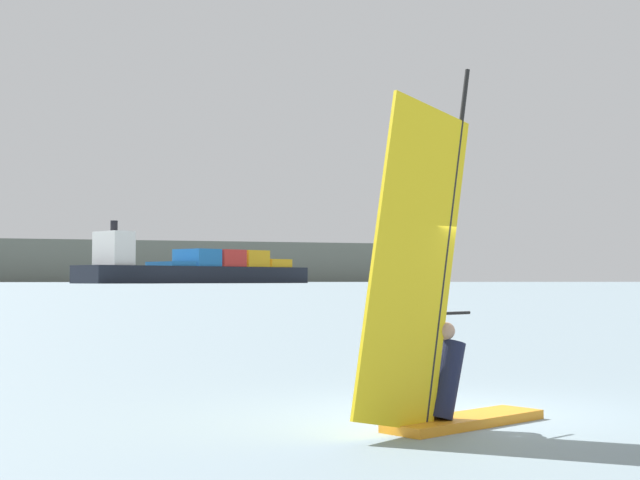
% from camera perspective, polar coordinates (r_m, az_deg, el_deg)
% --- Properties ---
extents(ground_plane, '(4000.00, 4000.00, 0.00)m').
position_cam_1_polar(ground_plane, '(13.14, 8.69, -10.45)').
color(ground_plane, gray).
extents(windsurfer, '(3.07, 1.60, 4.55)m').
position_cam_1_polar(windsurfer, '(11.54, 7.26, -5.91)').
color(windsurfer, orange).
rests_on(windsurfer, ground_plane).
extents(cargo_ship, '(151.92, 97.58, 34.84)m').
position_cam_1_polar(cargo_ship, '(560.94, -7.44, -1.76)').
color(cargo_ship, black).
rests_on(cargo_ship, ground_plane).
extents(distant_headland, '(1259.71, 407.31, 41.33)m').
position_cam_1_polar(distant_headland, '(1213.16, 3.51, -1.59)').
color(distant_headland, '#60665B').
rests_on(distant_headland, ground_plane).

